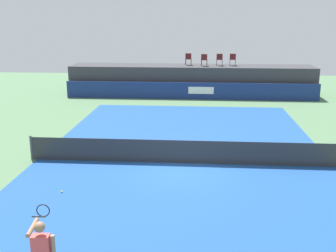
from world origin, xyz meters
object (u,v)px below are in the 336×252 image
spectator_chair_far_left (188,59)px  spectator_chair_right (233,59)px  net_post_near (31,148)px  spectator_chair_center (220,59)px  tennis_ball (62,192)px  spectator_chair_left (204,59)px

spectator_chair_far_left → spectator_chair_right: size_ratio=1.00×
net_post_near → spectator_chair_center: bearing=61.7°
spectator_chair_center → spectator_chair_far_left: bearing=175.5°
spectator_chair_far_left → net_post_near: spectator_chair_far_left is taller
spectator_chair_far_left → tennis_ball: bearing=-101.0°
spectator_chair_left → spectator_chair_far_left: bearing=154.1°
spectator_chair_left → net_post_near: 16.70m
spectator_chair_far_left → net_post_near: size_ratio=0.89×
spectator_chair_right → spectator_chair_far_left: bearing=178.6°
spectator_chair_left → spectator_chair_center: same height
spectator_chair_right → net_post_near: (-9.24, -15.43, -2.19)m
spectator_chair_center → tennis_ball: spectator_chair_center is taller
spectator_chair_far_left → spectator_chair_right: same height
spectator_chair_left → spectator_chair_center: bearing=18.9°
spectator_chair_far_left → tennis_ball: spectator_chair_far_left is taller
spectator_chair_left → spectator_chair_right: bearing=13.0°
spectator_chair_right → net_post_near: 18.12m
spectator_chair_center → net_post_near: 17.55m
spectator_chair_left → tennis_ball: spectator_chair_left is taller
spectator_chair_left → spectator_chair_center: size_ratio=1.00×
spectator_chair_far_left → tennis_ball: 19.25m
spectator_chair_right → tennis_ball: (-6.93, -18.63, -2.66)m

